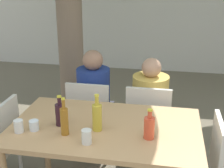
# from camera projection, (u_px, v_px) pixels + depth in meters

# --- Properties ---
(cafe_building_wall) EXTENTS (10.00, 0.08, 2.80)m
(cafe_building_wall) POSITION_uv_depth(u_px,v_px,m) (147.00, 0.00, 5.99)
(cafe_building_wall) COLOR silver
(cafe_building_wall) RESTS_ON ground_plane
(dining_table_front) EXTENTS (1.53, 0.93, 0.78)m
(dining_table_front) POSITION_uv_depth(u_px,v_px,m) (105.00, 135.00, 2.55)
(dining_table_front) COLOR tan
(dining_table_front) RESTS_ON ground_plane
(patio_chair_2) EXTENTS (0.44, 0.44, 0.90)m
(patio_chair_2) POSITION_uv_depth(u_px,v_px,m) (91.00, 115.00, 3.31)
(patio_chair_2) COLOR beige
(patio_chair_2) RESTS_ON ground_plane
(patio_chair_3) EXTENTS (0.44, 0.44, 0.90)m
(patio_chair_3) POSITION_uv_depth(u_px,v_px,m) (148.00, 120.00, 3.20)
(patio_chair_3) COLOR beige
(patio_chair_3) RESTS_ON ground_plane
(person_seated_2) EXTENTS (0.36, 0.58, 1.18)m
(person_seated_2) POSITION_uv_depth(u_px,v_px,m) (96.00, 104.00, 3.52)
(person_seated_2) COLOR #383842
(person_seated_2) RESTS_ON ground_plane
(person_seated_3) EXTENTS (0.38, 0.59, 1.13)m
(person_seated_3) POSITION_uv_depth(u_px,v_px,m) (150.00, 111.00, 3.42)
(person_seated_3) COLOR #383842
(person_seated_3) RESTS_ON ground_plane
(wine_bottle_0) EXTENTS (0.08, 0.08, 0.26)m
(wine_bottle_0) POSITION_uv_depth(u_px,v_px,m) (60.00, 114.00, 2.50)
(wine_bottle_0) COLOR #331923
(wine_bottle_0) RESTS_ON dining_table_front
(soda_bottle_1) EXTENTS (0.08, 0.08, 0.24)m
(soda_bottle_1) POSITION_uv_depth(u_px,v_px,m) (149.00, 127.00, 2.31)
(soda_bottle_1) COLOR #DB4C2D
(soda_bottle_1) RESTS_ON dining_table_front
(amber_bottle_2) EXTENTS (0.06, 0.06, 0.30)m
(amber_bottle_2) POSITION_uv_depth(u_px,v_px,m) (64.00, 120.00, 2.35)
(amber_bottle_2) COLOR #9E661E
(amber_bottle_2) RESTS_ON dining_table_front
(oil_cruet_3) EXTENTS (0.08, 0.08, 0.30)m
(oil_cruet_3) POSITION_uv_depth(u_px,v_px,m) (97.00, 117.00, 2.41)
(oil_cruet_3) COLOR gold
(oil_cruet_3) RESTS_ON dining_table_front
(drinking_glass_0) EXTENTS (0.07, 0.07, 0.10)m
(drinking_glass_0) POSITION_uv_depth(u_px,v_px,m) (19.00, 126.00, 2.40)
(drinking_glass_0) COLOR silver
(drinking_glass_0) RESTS_ON dining_table_front
(drinking_glass_1) EXTENTS (0.08, 0.08, 0.08)m
(drinking_glass_1) POSITION_uv_depth(u_px,v_px,m) (34.00, 125.00, 2.44)
(drinking_glass_1) COLOR white
(drinking_glass_1) RESTS_ON dining_table_front
(drinking_glass_2) EXTENTS (0.07, 0.07, 0.11)m
(drinking_glass_2) POSITION_uv_depth(u_px,v_px,m) (87.00, 137.00, 2.25)
(drinking_glass_2) COLOR silver
(drinking_glass_2) RESTS_ON dining_table_front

